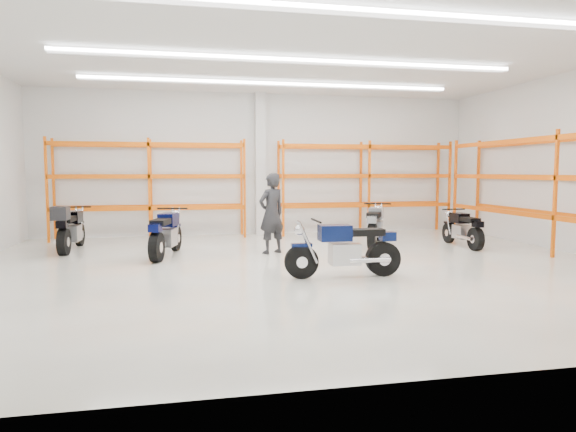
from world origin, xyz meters
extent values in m
plane|color=beige|center=(0.00, 0.00, 0.00)|extent=(14.00, 14.00, 0.00)
cube|color=silver|center=(0.00, 6.00, 2.25)|extent=(14.00, 0.02, 4.50)
cube|color=silver|center=(0.00, -6.00, 2.25)|extent=(14.00, 0.02, 4.50)
cube|color=white|center=(0.00, 0.00, 4.50)|extent=(14.00, 12.00, 0.02)
cube|color=white|center=(0.00, -3.00, 4.40)|extent=(10.00, 0.22, 0.10)
cube|color=white|center=(0.00, 0.50, 4.40)|extent=(10.00, 0.22, 0.10)
cube|color=white|center=(0.00, 3.50, 4.40)|extent=(10.00, 0.22, 0.10)
cylinder|color=black|center=(-0.27, -1.15, 0.32)|extent=(0.65, 0.15, 0.65)
cylinder|color=black|center=(1.35, -1.20, 0.33)|extent=(0.67, 0.21, 0.67)
cylinder|color=silver|center=(-0.27, -1.15, 0.32)|extent=(0.22, 0.16, 0.22)
cylinder|color=silver|center=(1.35, -1.20, 0.33)|extent=(0.24, 0.22, 0.24)
cube|color=#0A143F|center=(-0.27, -1.15, 0.65)|extent=(0.39, 0.17, 0.06)
cube|color=#B7B7BC|center=(0.57, -1.18, 0.45)|extent=(0.57, 0.40, 0.41)
cube|color=#A5A5AA|center=(0.98, -1.19, 0.34)|extent=(0.76, 0.15, 0.09)
cube|color=#0A143F|center=(0.38, -1.17, 0.86)|extent=(0.61, 0.38, 0.30)
cube|color=black|center=(0.98, -1.19, 0.86)|extent=(0.72, 0.34, 0.13)
cube|color=#0A143F|center=(1.43, -1.20, 0.77)|extent=(0.29, 0.24, 0.17)
cylinder|color=black|center=(0.01, -1.16, 1.10)|extent=(0.06, 0.75, 0.04)
sphere|color=silver|center=(-0.31, -1.15, 0.93)|extent=(0.20, 0.20, 0.20)
cylinder|color=silver|center=(1.02, -1.36, 0.34)|extent=(0.81, 0.12, 0.10)
cylinder|color=black|center=(-5.20, 4.20, 0.32)|extent=(0.16, 0.64, 0.64)
cylinder|color=black|center=(-5.27, 2.61, 0.33)|extent=(0.22, 0.67, 0.66)
cylinder|color=silver|center=(-5.20, 4.20, 0.32)|extent=(0.16, 0.22, 0.21)
cylinder|color=silver|center=(-5.27, 2.61, 0.33)|extent=(0.22, 0.24, 0.23)
cube|color=black|center=(-5.20, 4.20, 0.64)|extent=(0.18, 0.39, 0.06)
cube|color=#B7B7BC|center=(-5.24, 3.37, 0.45)|extent=(0.41, 0.57, 0.40)
cube|color=#A5A5AA|center=(-5.25, 2.97, 0.34)|extent=(0.16, 0.75, 0.08)
cube|color=black|center=(-5.23, 3.56, 0.85)|extent=(0.39, 0.61, 0.30)
cube|color=black|center=(-5.25, 2.97, 0.85)|extent=(0.35, 0.71, 0.13)
cube|color=black|center=(-5.27, 2.52, 0.76)|extent=(0.25, 0.29, 0.17)
cylinder|color=black|center=(-5.21, 3.92, 1.08)|extent=(0.74, 0.07, 0.04)
sphere|color=silver|center=(-5.20, 4.24, 0.91)|extent=(0.20, 0.20, 0.20)
cylinder|color=silver|center=(-5.42, 2.93, 0.34)|extent=(0.13, 0.80, 0.10)
cube|color=black|center=(-5.28, 2.40, 1.04)|extent=(0.38, 0.42, 0.32)
cylinder|color=black|center=(-2.63, 2.80, 0.33)|extent=(0.29, 0.66, 0.65)
cylinder|color=black|center=(-3.03, 1.22, 0.34)|extent=(0.36, 0.70, 0.67)
cylinder|color=silver|center=(-2.63, 2.80, 0.33)|extent=(0.20, 0.25, 0.22)
cylinder|color=silver|center=(-3.03, 1.22, 0.34)|extent=(0.27, 0.28, 0.24)
cube|color=#070D44|center=(-2.63, 2.80, 0.65)|extent=(0.25, 0.42, 0.07)
cube|color=#B7B7BC|center=(-2.84, 1.98, 0.46)|extent=(0.52, 0.64, 0.41)
cube|color=#A5A5AA|center=(-2.94, 1.58, 0.35)|extent=(0.31, 0.77, 0.09)
cube|color=#070D44|center=(-2.79, 2.17, 0.87)|extent=(0.51, 0.68, 0.30)
cube|color=black|center=(-2.94, 1.58, 0.87)|extent=(0.49, 0.77, 0.13)
cube|color=#070D44|center=(-3.05, 1.14, 0.78)|extent=(0.30, 0.33, 0.17)
cylinder|color=black|center=(-2.70, 2.52, 1.11)|extent=(0.75, 0.23, 0.04)
sphere|color=silver|center=(-2.62, 2.84, 0.93)|extent=(0.21, 0.21, 0.21)
cylinder|color=silver|center=(-3.12, 1.58, 0.35)|extent=(0.30, 0.81, 0.10)
cylinder|color=black|center=(3.12, 3.55, 0.33)|extent=(0.41, 0.64, 0.65)
cylinder|color=black|center=(2.38, 2.10, 0.34)|extent=(0.48, 0.69, 0.67)
cylinder|color=silver|center=(3.12, 3.55, 0.33)|extent=(0.23, 0.26, 0.22)
cylinder|color=silver|center=(2.38, 2.10, 0.34)|extent=(0.30, 0.31, 0.24)
cube|color=#A0A1A6|center=(3.12, 3.55, 0.65)|extent=(0.32, 0.42, 0.07)
cube|color=#B7B7BC|center=(2.73, 2.79, 0.46)|extent=(0.60, 0.68, 0.41)
cube|color=#A5A5AA|center=(2.55, 2.43, 0.35)|extent=(0.46, 0.74, 0.09)
cube|color=#A0A1A6|center=(2.82, 2.97, 0.87)|extent=(0.60, 0.71, 0.30)
cube|color=black|center=(2.55, 2.43, 0.87)|extent=(0.62, 0.79, 0.13)
cube|color=#A0A1A6|center=(2.34, 2.02, 0.78)|extent=(0.34, 0.36, 0.17)
cylinder|color=black|center=(2.99, 3.30, 1.11)|extent=(0.70, 0.38, 0.04)
sphere|color=silver|center=(3.14, 3.59, 0.93)|extent=(0.21, 0.21, 0.21)
cylinder|color=silver|center=(2.37, 2.47, 0.35)|extent=(0.46, 0.77, 0.10)
cylinder|color=black|center=(4.92, 2.75, 0.29)|extent=(0.13, 0.58, 0.57)
cylinder|color=black|center=(4.88, 1.31, 0.30)|extent=(0.19, 0.60, 0.59)
cylinder|color=silver|center=(4.92, 2.75, 0.29)|extent=(0.14, 0.19, 0.19)
cylinder|color=silver|center=(4.88, 1.31, 0.30)|extent=(0.20, 0.22, 0.21)
cube|color=black|center=(4.92, 2.75, 0.57)|extent=(0.15, 0.35, 0.06)
cube|color=#B7B7BC|center=(4.90, 2.00, 0.40)|extent=(0.36, 0.51, 0.36)
cube|color=#A5A5AA|center=(4.89, 1.64, 0.31)|extent=(0.13, 0.67, 0.08)
cube|color=black|center=(4.91, 2.17, 0.76)|extent=(0.34, 0.54, 0.27)
cube|color=black|center=(4.89, 1.64, 0.76)|extent=(0.30, 0.64, 0.11)
cube|color=black|center=(4.88, 1.24, 0.69)|extent=(0.22, 0.25, 0.15)
cylinder|color=black|center=(4.91, 2.50, 0.97)|extent=(0.67, 0.05, 0.03)
sphere|color=silver|center=(4.92, 2.79, 0.82)|extent=(0.18, 0.18, 0.18)
cylinder|color=silver|center=(4.74, 1.60, 0.31)|extent=(0.10, 0.72, 0.09)
imported|color=black|center=(-0.30, 1.95, 0.99)|extent=(0.86, 0.76, 1.99)
cube|color=white|center=(0.00, 5.82, 2.25)|extent=(0.32, 0.32, 4.50)
cube|color=#FF4100|center=(-6.20, 5.88, 1.50)|extent=(0.07, 0.07, 3.00)
cube|color=#FF4100|center=(-6.20, 5.08, 1.50)|extent=(0.07, 0.07, 3.00)
cube|color=#FF4100|center=(-3.40, 5.88, 1.50)|extent=(0.07, 0.07, 3.00)
cube|color=#FF4100|center=(-3.40, 5.08, 1.50)|extent=(0.07, 0.07, 3.00)
cube|color=#FF4100|center=(-0.60, 5.88, 1.50)|extent=(0.07, 0.07, 3.00)
cube|color=#FF4100|center=(-0.60, 5.08, 1.50)|extent=(0.07, 0.07, 3.00)
cube|color=#FF4100|center=(-3.40, 5.88, 0.94)|extent=(5.60, 0.07, 0.12)
cube|color=#FF4100|center=(-3.40, 5.08, 0.94)|extent=(5.60, 0.07, 0.12)
cube|color=#FF4100|center=(-3.40, 5.88, 1.88)|extent=(5.60, 0.07, 0.12)
cube|color=#FF4100|center=(-3.40, 5.08, 1.88)|extent=(5.60, 0.07, 0.12)
cube|color=#FF4100|center=(-3.40, 5.88, 2.81)|extent=(5.60, 0.07, 0.12)
cube|color=#FF4100|center=(-3.40, 5.08, 2.81)|extent=(5.60, 0.07, 0.12)
cube|color=#FF4100|center=(0.60, 5.88, 1.50)|extent=(0.07, 0.07, 3.00)
cube|color=#FF4100|center=(0.60, 5.08, 1.50)|extent=(0.07, 0.07, 3.00)
cube|color=#FF4100|center=(3.40, 5.88, 1.50)|extent=(0.07, 0.07, 3.00)
cube|color=#FF4100|center=(3.40, 5.08, 1.50)|extent=(0.07, 0.07, 3.00)
cube|color=#FF4100|center=(6.20, 5.88, 1.50)|extent=(0.07, 0.07, 3.00)
cube|color=#FF4100|center=(6.20, 5.08, 1.50)|extent=(0.07, 0.07, 3.00)
cube|color=#FF4100|center=(3.40, 5.88, 0.94)|extent=(5.60, 0.07, 0.12)
cube|color=#FF4100|center=(3.40, 5.08, 0.94)|extent=(5.60, 0.07, 0.12)
cube|color=#FF4100|center=(3.40, 5.88, 1.88)|extent=(5.60, 0.07, 0.12)
cube|color=#FF4100|center=(3.40, 5.08, 1.88)|extent=(5.60, 0.07, 0.12)
cube|color=#FF4100|center=(3.40, 5.88, 2.81)|extent=(5.60, 0.07, 0.12)
cube|color=#FF4100|center=(3.40, 5.08, 2.81)|extent=(5.60, 0.07, 0.12)
cube|color=#FF4100|center=(6.08, 0.00, 1.50)|extent=(0.07, 0.07, 3.00)
cube|color=#FF4100|center=(6.88, 4.50, 1.50)|extent=(0.07, 0.07, 3.00)
cube|color=#FF4100|center=(6.08, 4.50, 1.50)|extent=(0.07, 0.07, 3.00)
cube|color=#FF4100|center=(6.08, 0.00, 0.94)|extent=(0.07, 9.00, 0.12)
cube|color=#FF4100|center=(6.08, 0.00, 1.88)|extent=(0.07, 9.00, 0.12)
cube|color=#FF4100|center=(6.08, 0.00, 2.81)|extent=(0.07, 9.00, 0.12)
camera|label=1|loc=(-2.44, -10.46, 2.03)|focal=32.00mm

